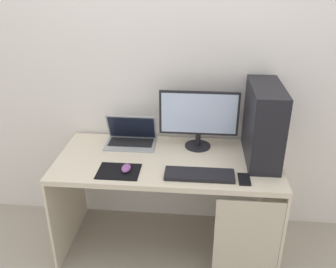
{
  "coord_description": "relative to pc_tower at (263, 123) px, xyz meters",
  "views": [
    {
      "loc": [
        0.19,
        -2.07,
        1.89
      ],
      "look_at": [
        0.0,
        0.0,
        0.9
      ],
      "focal_mm": 38.62,
      "sensor_mm": 36.0,
      "label": 1
    }
  ],
  "objects": [
    {
      "name": "ground_plane",
      "position": [
        -0.6,
        -0.08,
        -0.97
      ],
      "size": [
        8.0,
        8.0,
        0.0
      ],
      "primitive_type": "plane",
      "color": "#9E9384"
    },
    {
      "name": "wall_back",
      "position": [
        -0.6,
        0.3,
        0.33
      ],
      "size": [
        4.0,
        0.05,
        2.6
      ],
      "color": "silver",
      "rests_on": "ground_plane"
    },
    {
      "name": "desk",
      "position": [
        -0.58,
        -0.09,
        -0.39
      ],
      "size": [
        1.46,
        0.67,
        0.72
      ],
      "color": "beige",
      "rests_on": "ground_plane"
    },
    {
      "name": "pc_tower",
      "position": [
        0.0,
        0.0,
        0.0
      ],
      "size": [
        0.19,
        0.5,
        0.49
      ],
      "primitive_type": "cube",
      "color": "black",
      "rests_on": "desk"
    },
    {
      "name": "monitor",
      "position": [
        -0.41,
        0.11,
        -0.02
      ],
      "size": [
        0.53,
        0.18,
        0.41
      ],
      "color": "black",
      "rests_on": "desk"
    },
    {
      "name": "laptop",
      "position": [
        -0.88,
        0.12,
        -0.2
      ],
      "size": [
        0.35,
        0.22,
        0.21
      ],
      "color": "#9EA3A8",
      "rests_on": "desk"
    },
    {
      "name": "keyboard",
      "position": [
        -0.39,
        -0.28,
        -0.23
      ],
      "size": [
        0.42,
        0.14,
        0.02
      ],
      "primitive_type": "cube",
      "color": "black",
      "rests_on": "desk"
    },
    {
      "name": "mousepad",
      "position": [
        -0.89,
        -0.27,
        -0.24
      ],
      "size": [
        0.26,
        0.2,
        0.0
      ],
      "primitive_type": "cube",
      "color": "black",
      "rests_on": "desk"
    },
    {
      "name": "mouse_left",
      "position": [
        -0.84,
        -0.26,
        -0.22
      ],
      "size": [
        0.06,
        0.1,
        0.03
      ],
      "primitive_type": "ellipsoid",
      "color": "#8C4C99",
      "rests_on": "mousepad"
    },
    {
      "name": "cell_phone",
      "position": [
        -0.13,
        -0.29,
        -0.24
      ],
      "size": [
        0.07,
        0.13,
        0.01
      ],
      "primitive_type": "cube",
      "color": "black",
      "rests_on": "desk"
    }
  ]
}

